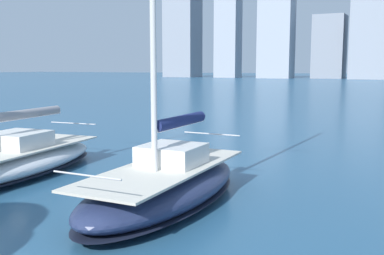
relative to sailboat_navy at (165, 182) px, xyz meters
The scene contains 2 objects.
sailboat_navy is the anchor object (origin of this frame).
sailboat_grey 6.66m from the sailboat_navy, ahead, with size 3.83×8.74×10.02m.
Camera 1 is at (-5.83, 3.64, 3.82)m, focal length 42.00 mm.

